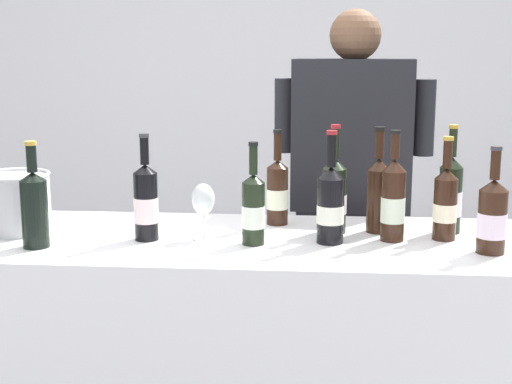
{
  "coord_description": "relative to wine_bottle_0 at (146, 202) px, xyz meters",
  "views": [
    {
      "loc": [
        0.3,
        -2.21,
        1.51
      ],
      "look_at": [
        0.12,
        0.0,
        1.08
      ],
      "focal_mm": 50.58,
      "sensor_mm": 36.0,
      "label": 1
    }
  ],
  "objects": [
    {
      "name": "wine_bottle_1",
      "position": [
        1.04,
        -0.07,
        -0.01
      ],
      "size": [
        0.09,
        0.09,
        0.32
      ],
      "color": "black",
      "rests_on": "counter"
    },
    {
      "name": "wine_bottle_9",
      "position": [
        0.77,
        0.05,
        0.01
      ],
      "size": [
        0.08,
        0.08,
        0.35
      ],
      "color": "black",
      "rests_on": "counter"
    },
    {
      "name": "person_server",
      "position": [
        0.67,
        0.63,
        -0.24
      ],
      "size": [
        0.61,
        0.28,
        1.67
      ],
      "color": "black",
      "rests_on": "ground_plane"
    },
    {
      "name": "wine_bottle_11",
      "position": [
        -0.31,
        -0.11,
        0.0
      ],
      "size": [
        0.08,
        0.08,
        0.32
      ],
      "color": "black",
      "rests_on": "counter"
    },
    {
      "name": "wine_bottle_6",
      "position": [
        0.34,
        -0.03,
        -0.01
      ],
      "size": [
        0.07,
        0.07,
        0.32
      ],
      "color": "black",
      "rests_on": "counter"
    },
    {
      "name": "wall_back",
      "position": [
        0.22,
        2.64,
        0.35
      ],
      "size": [
        8.0,
        0.1,
        2.8
      ],
      "primitive_type": "cube",
      "color": "white",
      "rests_on": "ground_plane"
    },
    {
      "name": "wine_bottle_5",
      "position": [
        0.4,
        0.24,
        -0.01
      ],
      "size": [
        0.07,
        0.07,
        0.33
      ],
      "color": "black",
      "rests_on": "counter"
    },
    {
      "name": "wine_bottle_4",
      "position": [
        0.97,
        0.17,
        0.0
      ],
      "size": [
        0.08,
        0.08,
        0.35
      ],
      "color": "black",
      "rests_on": "counter"
    },
    {
      "name": "wine_glass",
      "position": [
        0.18,
        0.02,
        -0.0
      ],
      "size": [
        0.08,
        0.08,
        0.18
      ],
      "color": "silver",
      "rests_on": "counter"
    },
    {
      "name": "wine_bottle_10",
      "position": [
        0.93,
        0.08,
        -0.0
      ],
      "size": [
        0.07,
        0.07,
        0.33
      ],
      "color": "black",
      "rests_on": "counter"
    },
    {
      "name": "ice_bucket",
      "position": [
        -0.46,
        0.07,
        -0.02
      ],
      "size": [
        0.24,
        0.24,
        0.2
      ],
      "color": "silver",
      "rests_on": "counter"
    },
    {
      "name": "wine_bottle_2",
      "position": [
        0.57,
        0.01,
        0.0
      ],
      "size": [
        0.08,
        0.08,
        0.35
      ],
      "color": "black",
      "rests_on": "counter"
    },
    {
      "name": "wine_bottle_8",
      "position": [
        0.59,
        0.14,
        0.0
      ],
      "size": [
        0.08,
        0.08,
        0.35
      ],
      "color": "black",
      "rests_on": "counter"
    },
    {
      "name": "wine_bottle_0",
      "position": [
        0.0,
        0.0,
        0.0
      ],
      "size": [
        0.08,
        0.08,
        0.34
      ],
      "color": "black",
      "rests_on": "counter"
    },
    {
      "name": "counter",
      "position": [
        0.22,
        0.04,
        -0.58
      ],
      "size": [
        2.15,
        0.68,
        0.93
      ],
      "primitive_type": "cube",
      "color": "white",
      "rests_on": "ground_plane"
    },
    {
      "name": "wine_bottle_3",
      "position": [
        0.73,
        0.16,
        0.01
      ],
      "size": [
        0.07,
        0.07,
        0.35
      ],
      "color": "black",
      "rests_on": "counter"
    }
  ]
}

